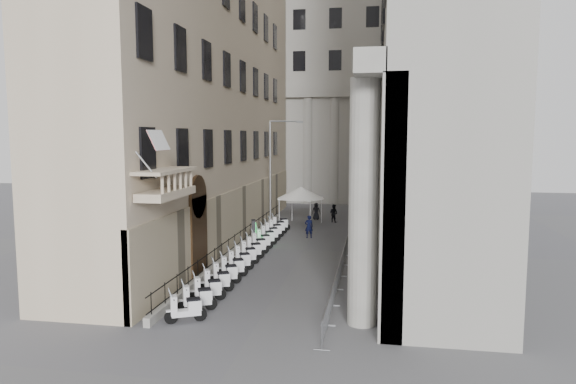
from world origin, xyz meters
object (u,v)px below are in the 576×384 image
security_tent (298,192)px  street_lamp (275,163)px  pedestrian_a (309,227)px  scooter_0 (186,322)px  pedestrian_b (334,213)px  info_kiosk (254,234)px

security_tent → street_lamp: (-1.80, -1.49, 2.66)m
pedestrian_a → scooter_0: bearing=63.3°
security_tent → pedestrian_b: (3.06, 1.17, -1.95)m
security_tent → pedestrian_a: size_ratio=2.36×
scooter_0 → security_tent: 24.91m
street_lamp → info_kiosk: (0.29, -8.90, -4.44)m
info_kiosk → scooter_0: bearing=-102.4°
scooter_0 → security_tent: security_tent is taller
scooter_0 → security_tent: size_ratio=0.37×
pedestrian_b → info_kiosk: bearing=99.4°
street_lamp → scooter_0: bearing=-110.1°
info_kiosk → pedestrian_b: bearing=53.6°
street_lamp → pedestrian_b: (4.86, 2.67, -4.61)m
security_tent → pedestrian_b: 3.82m
security_tent → street_lamp: street_lamp is taller
info_kiosk → pedestrian_a: 5.33m
security_tent → info_kiosk: security_tent is taller
street_lamp → info_kiosk: 9.95m
info_kiosk → street_lamp: bearing=77.1°
pedestrian_a → pedestrian_b: bearing=-118.2°
pedestrian_a → security_tent: bearing=-92.3°
scooter_0 → pedestrian_a: bearing=-34.8°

